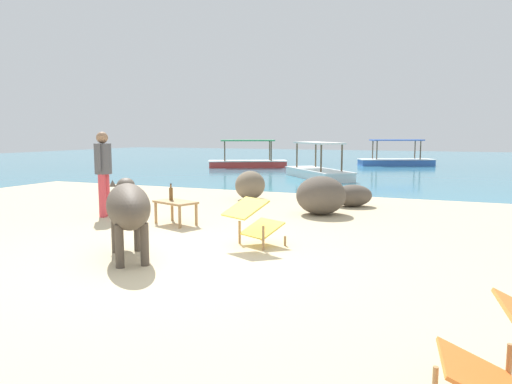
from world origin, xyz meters
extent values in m
cube|color=#CCB78E|center=(0.00, 0.00, 0.02)|extent=(18.00, 14.00, 0.04)
cube|color=teal|center=(0.00, 22.00, 0.00)|extent=(60.00, 36.00, 0.03)
cylinder|color=#4C4238|center=(-0.94, -0.06, 0.30)|extent=(0.10, 0.10, 0.52)
cylinder|color=#4C4238|center=(-0.72, 0.14, 0.30)|extent=(0.10, 0.10, 0.52)
cylinder|color=#4C4238|center=(-0.41, -0.64, 0.30)|extent=(0.10, 0.10, 0.52)
cylinder|color=#4C4238|center=(-0.20, -0.44, 0.30)|extent=(0.10, 0.10, 0.52)
ellipsoid|color=#4C4238|center=(-0.57, -0.25, 0.72)|extent=(1.35, 1.42, 0.57)
ellipsoid|color=#4C4238|center=(-1.16, 0.40, 0.82)|extent=(0.42, 0.44, 0.27)
cone|color=#4C4238|center=(-1.26, 0.32, 0.93)|extent=(0.13, 0.13, 0.10)
cone|color=#4C4238|center=(-1.06, 0.49, 0.93)|extent=(0.13, 0.13, 0.10)
ellipsoid|color=#4C4238|center=(-0.74, -0.07, 0.96)|extent=(0.35, 0.35, 0.19)
cube|color=#A37A4C|center=(-1.28, 1.99, 0.43)|extent=(0.87, 0.68, 0.04)
cylinder|color=#A37A4C|center=(-0.89, 2.04, 0.23)|extent=(0.05, 0.05, 0.38)
cylinder|color=#A37A4C|center=(-1.02, 1.70, 0.23)|extent=(0.05, 0.05, 0.38)
cylinder|color=#A37A4C|center=(-1.53, 2.27, 0.23)|extent=(0.05, 0.05, 0.38)
cylinder|color=#A37A4C|center=(-1.66, 1.94, 0.23)|extent=(0.05, 0.05, 0.38)
cylinder|color=brown|center=(-1.42, 2.07, 0.56)|extent=(0.07, 0.07, 0.22)
cylinder|color=brown|center=(-1.42, 2.07, 0.70)|extent=(0.03, 0.03, 0.06)
cylinder|color=black|center=(-1.42, 2.07, 0.74)|extent=(0.03, 0.03, 0.02)
cylinder|color=#A37A4C|center=(0.57, 1.42, 0.11)|extent=(0.04, 0.04, 0.14)
cylinder|color=#A37A4C|center=(1.03, 1.19, 0.11)|extent=(0.04, 0.04, 0.14)
cylinder|color=#A37A4C|center=(0.38, 1.05, 0.21)|extent=(0.04, 0.04, 0.34)
cylinder|color=#A37A4C|center=(0.84, 0.82, 0.21)|extent=(0.04, 0.04, 0.34)
cube|color=#EFD14C|center=(0.71, 1.12, 0.28)|extent=(0.66, 0.62, 0.21)
cube|color=#EFD14C|center=(0.56, 0.84, 0.61)|extent=(0.67, 0.65, 0.23)
cylinder|color=#A37A4C|center=(3.18, -2.11, 0.11)|extent=(0.04, 0.04, 0.14)
cylinder|color=#A37A4C|center=(3.59, -2.06, 0.21)|extent=(0.04, 0.04, 0.34)
cube|color=orange|center=(3.42, -2.34, 0.28)|extent=(0.49, 0.57, 0.21)
cylinder|color=#CC3D47|center=(-2.96, 2.08, 0.45)|extent=(0.14, 0.14, 0.82)
cylinder|color=#CC3D47|center=(-3.01, 2.26, 0.45)|extent=(0.14, 0.14, 0.82)
cylinder|color=#4C4C51|center=(-2.98, 2.17, 1.15)|extent=(0.32, 0.32, 0.58)
cylinder|color=#4C4C51|center=(-2.92, 1.97, 1.18)|extent=(0.09, 0.09, 0.52)
cylinder|color=#4C4C51|center=(-3.04, 2.37, 1.18)|extent=(0.09, 0.09, 0.52)
sphere|color=#997051|center=(-2.98, 2.17, 1.55)|extent=(0.22, 0.22, 0.22)
ellipsoid|color=brown|center=(0.80, 3.98, 0.42)|extent=(1.35, 1.36, 0.76)
ellipsoid|color=brown|center=(1.18, 5.27, 0.28)|extent=(1.04, 0.94, 0.48)
ellipsoid|color=#756651|center=(-1.34, 5.45, 0.38)|extent=(0.82, 0.98, 0.69)
cube|color=white|center=(-1.36, 11.66, 0.16)|extent=(3.15, 3.47, 0.28)
cube|color=white|center=(-1.36, 11.66, 0.32)|extent=(3.24, 3.56, 0.04)
cylinder|color=brown|center=(-0.37, 11.08, 0.77)|extent=(0.06, 0.06, 0.95)
cylinder|color=brown|center=(-0.96, 10.58, 0.77)|extent=(0.06, 0.06, 0.95)
cylinder|color=brown|center=(-1.75, 12.74, 0.77)|extent=(0.06, 0.06, 0.95)
cylinder|color=brown|center=(-2.34, 12.25, 0.77)|extent=(0.06, 0.06, 0.95)
cube|color=silver|center=(-1.36, 11.66, 1.28)|extent=(2.33, 2.54, 0.06)
cube|color=#3866B7|center=(0.42, 19.81, 0.16)|extent=(3.73, 2.48, 0.28)
cube|color=white|center=(0.42, 19.81, 0.32)|extent=(3.82, 2.56, 0.04)
cylinder|color=brown|center=(-0.41, 19.01, 0.77)|extent=(0.06, 0.06, 0.95)
cylinder|color=brown|center=(-0.72, 19.72, 0.77)|extent=(0.06, 0.06, 0.95)
cylinder|color=brown|center=(1.56, 19.90, 0.77)|extent=(0.06, 0.06, 0.95)
cylinder|color=brown|center=(1.25, 20.60, 0.77)|extent=(0.06, 0.06, 0.95)
cube|color=#3D66C6|center=(0.42, 19.81, 1.28)|extent=(2.68, 1.89, 0.06)
cube|color=#C63833|center=(-5.90, 15.75, 0.16)|extent=(3.71, 2.58, 0.28)
cube|color=white|center=(-5.90, 15.75, 0.32)|extent=(3.80, 2.66, 0.04)
cylinder|color=brown|center=(-5.11, 16.57, 0.77)|extent=(0.06, 0.06, 0.95)
cylinder|color=brown|center=(-4.76, 15.88, 0.77)|extent=(0.06, 0.06, 0.95)
cylinder|color=brown|center=(-7.04, 15.62, 0.77)|extent=(0.06, 0.06, 0.95)
cylinder|color=brown|center=(-6.70, 14.93, 0.77)|extent=(0.06, 0.06, 0.95)
cube|color=#339356|center=(-5.90, 15.75, 1.28)|extent=(2.67, 1.95, 0.06)
camera|label=1|loc=(3.24, -5.20, 1.64)|focal=33.95mm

